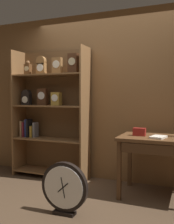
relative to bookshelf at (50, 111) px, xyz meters
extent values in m
plane|color=#4C3826|center=(0.97, -1.06, -1.07)|extent=(10.00, 10.00, 0.00)
cube|color=brown|center=(0.97, 0.22, 0.23)|extent=(4.80, 0.05, 2.60)
cube|color=brown|center=(-0.58, -0.04, -0.04)|extent=(0.02, 0.39, 2.06)
cube|color=brown|center=(0.64, -0.04, -0.04)|extent=(0.03, 0.39, 2.06)
cube|color=brown|center=(0.03, 0.15, -0.04)|extent=(1.25, 0.01, 2.06)
cube|color=brown|center=(0.03, -0.04, -0.98)|extent=(1.20, 0.37, 0.02)
cube|color=brown|center=(0.03, -0.04, -0.45)|extent=(1.20, 0.37, 0.02)
cube|color=brown|center=(0.03, -0.04, 0.08)|extent=(1.20, 0.37, 0.02)
cube|color=brown|center=(0.03, -0.04, 0.58)|extent=(1.20, 0.37, 0.02)
cube|color=brown|center=(-0.40, -0.03, 0.68)|extent=(0.11, 0.08, 0.18)
sphere|color=brown|center=(-0.40, -0.03, 0.79)|extent=(0.08, 0.08, 0.08)
cylinder|color=#C6B78C|center=(-0.40, -0.07, 0.69)|extent=(0.08, 0.01, 0.08)
cube|color=black|center=(-0.41, -0.06, 0.17)|extent=(0.15, 0.09, 0.15)
cylinder|color=black|center=(-0.41, -0.06, 0.28)|extent=(0.15, 0.09, 0.15)
cylinder|color=silver|center=(-0.41, -0.11, 0.19)|extent=(0.11, 0.01, 0.11)
cube|color=olive|center=(-0.13, -0.03, 0.68)|extent=(0.16, 0.07, 0.19)
cylinder|color=olive|center=(-0.13, -0.03, 0.81)|extent=(0.16, 0.07, 0.16)
cylinder|color=white|center=(-0.13, -0.08, 0.70)|extent=(0.12, 0.01, 0.12)
cube|color=#472816|center=(-0.10, -0.05, 0.23)|extent=(0.16, 0.08, 0.27)
cylinder|color=silver|center=(-0.10, -0.09, 0.25)|extent=(0.12, 0.01, 0.12)
cube|color=olive|center=(0.17, -0.06, 0.72)|extent=(0.16, 0.07, 0.25)
cylinder|color=silver|center=(0.17, -0.10, 0.74)|extent=(0.12, 0.01, 0.12)
cube|color=#B28C38|center=(0.16, -0.06, 0.20)|extent=(0.14, 0.11, 0.21)
cylinder|color=white|center=(0.16, -0.12, 0.22)|extent=(0.11, 0.01, 0.11)
cube|color=#472816|center=(0.46, -0.07, 0.74)|extent=(0.15, 0.11, 0.30)
cylinder|color=#C6B78C|center=(0.46, -0.12, 0.76)|extent=(0.11, 0.01, 0.11)
cube|color=tan|center=(-0.51, -0.03, -0.31)|extent=(0.04, 0.13, 0.27)
cube|color=maroon|center=(-0.46, -0.05, -0.32)|extent=(0.03, 0.14, 0.25)
cube|color=navy|center=(-0.41, -0.03, -0.29)|extent=(0.04, 0.14, 0.29)
cube|color=black|center=(-0.37, -0.05, -0.29)|extent=(0.03, 0.15, 0.29)
cube|color=#B78C2D|center=(-0.31, -0.03, -0.34)|extent=(0.04, 0.14, 0.19)
cube|color=slate|center=(-0.26, -0.03, -0.32)|extent=(0.04, 0.12, 0.25)
cube|color=brown|center=(1.85, -0.24, -0.30)|extent=(1.18, 0.67, 0.04)
cube|color=#50321B|center=(1.31, -0.53, -0.69)|extent=(0.05, 0.05, 0.75)
cube|color=#50321B|center=(1.31, 0.05, -0.69)|extent=(0.05, 0.05, 0.75)
cube|color=#472C18|center=(1.85, -0.56, -0.39)|extent=(1.00, 0.03, 0.12)
cube|color=maroon|center=(1.51, -0.26, -0.23)|extent=(0.16, 0.09, 0.10)
cube|color=silver|center=(1.76, -0.36, -0.26)|extent=(0.21, 0.25, 0.02)
cube|color=black|center=(0.87, -1.16, -1.05)|extent=(0.25, 0.11, 0.04)
cylinder|color=black|center=(0.87, -1.16, -0.75)|extent=(0.55, 0.06, 0.55)
cylinder|color=white|center=(0.87, -1.19, -0.75)|extent=(0.47, 0.01, 0.47)
cube|color=black|center=(0.87, -1.20, -0.75)|extent=(0.13, 0.01, 0.12)
cube|color=black|center=(0.87, -1.20, -0.75)|extent=(0.05, 0.01, 0.23)
camera|label=1|loc=(2.18, -3.66, 0.25)|focal=41.82mm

